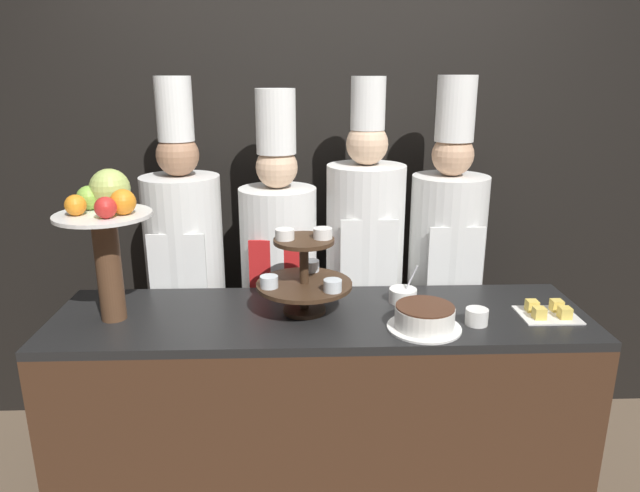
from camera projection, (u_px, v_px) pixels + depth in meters
wall_back at (315, 163)px, 2.93m from camera, size 10.00×0.06×2.80m
buffet_counter at (321, 416)px, 2.39m from camera, size 2.11×0.59×0.93m
tiered_stand at (304, 274)px, 2.23m from camera, size 0.38×0.38×0.34m
fruit_pedestal at (107, 222)px, 2.13m from camera, size 0.35×0.35×0.57m
cake_round at (424, 318)px, 2.11m from camera, size 0.28×0.28×0.09m
cup_white at (477, 317)px, 2.15m from camera, size 0.09×0.09×0.06m
cake_square_tray at (548, 312)px, 2.23m from camera, size 0.22×0.18×0.05m
serving_bowl_far at (403, 295)px, 2.37m from camera, size 0.11×0.11×0.16m
chef_left at (186, 265)px, 2.69m from camera, size 0.36×0.36×1.83m
chef_center_left at (279, 268)px, 2.71m from camera, size 0.36×0.36×1.78m
chef_center_right at (364, 259)px, 2.71m from camera, size 0.36×0.36×1.83m
chef_right at (446, 259)px, 2.72m from camera, size 0.36×0.36×1.84m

